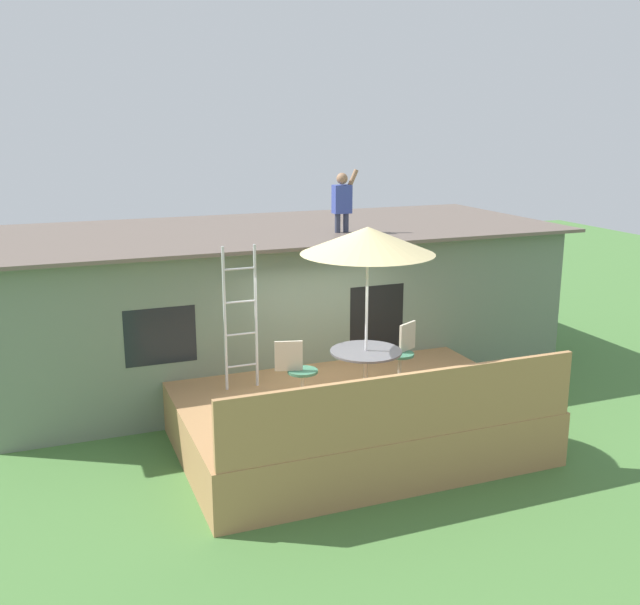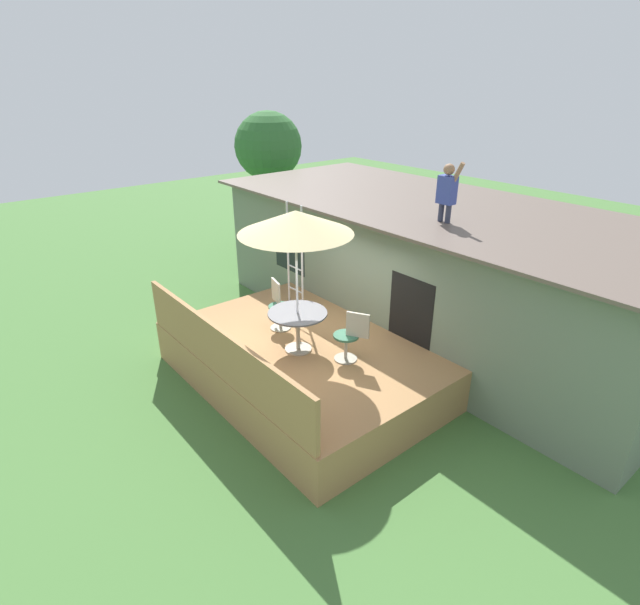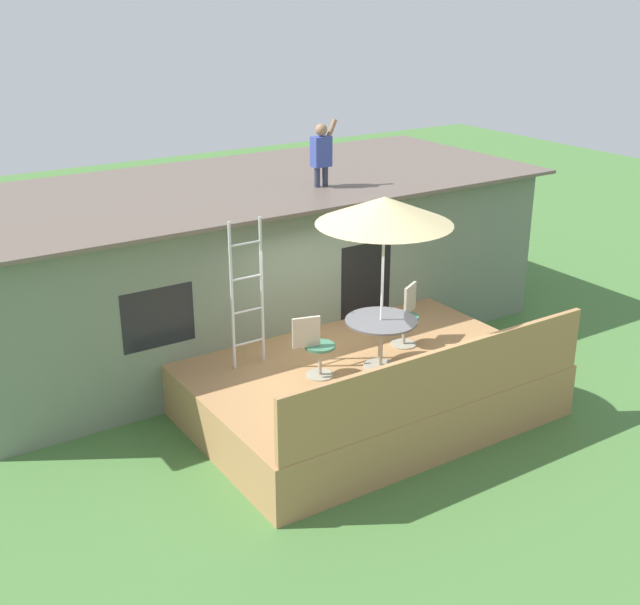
{
  "view_description": "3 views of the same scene",
  "coord_description": "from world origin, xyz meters",
  "px_view_note": "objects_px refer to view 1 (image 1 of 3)",
  "views": [
    {
      "loc": [
        -4.19,
        -9.35,
        4.77
      ],
      "look_at": [
        -0.17,
        0.91,
        2.03
      ],
      "focal_mm": 41.19,
      "sensor_mm": 36.0,
      "label": 1
    },
    {
      "loc": [
        6.39,
        -4.86,
        5.31
      ],
      "look_at": [
        -0.08,
        0.48,
        1.47
      ],
      "focal_mm": 28.07,
      "sensor_mm": 36.0,
      "label": 2
    },
    {
      "loc": [
        -6.45,
        -8.68,
        5.97
      ],
      "look_at": [
        -0.5,
        0.47,
        1.72
      ],
      "focal_mm": 45.59,
      "sensor_mm": 36.0,
      "label": 3
    }
  ],
  "objects_px": {
    "person_figure": "(342,198)",
    "patio_chair_right": "(402,353)",
    "patio_table": "(366,361)",
    "step_ladder": "(241,318)",
    "patio_umbrella": "(368,241)",
    "patio_chair_left": "(298,372)"
  },
  "relations": [
    {
      "from": "patio_table",
      "to": "patio_chair_left",
      "type": "height_order",
      "value": "patio_chair_left"
    },
    {
      "from": "patio_table",
      "to": "step_ladder",
      "type": "height_order",
      "value": "step_ladder"
    },
    {
      "from": "patio_table",
      "to": "person_figure",
      "type": "height_order",
      "value": "person_figure"
    },
    {
      "from": "patio_umbrella",
      "to": "step_ladder",
      "type": "relative_size",
      "value": 1.15
    },
    {
      "from": "patio_table",
      "to": "patio_umbrella",
      "type": "height_order",
      "value": "patio_umbrella"
    },
    {
      "from": "person_figure",
      "to": "patio_chair_right",
      "type": "height_order",
      "value": "person_figure"
    },
    {
      "from": "person_figure",
      "to": "patio_chair_right",
      "type": "bearing_deg",
      "value": -89.08
    },
    {
      "from": "step_ladder",
      "to": "patio_table",
      "type": "bearing_deg",
      "value": -35.79
    },
    {
      "from": "person_figure",
      "to": "step_ladder",
      "type": "bearing_deg",
      "value": -144.55
    },
    {
      "from": "step_ladder",
      "to": "patio_chair_left",
      "type": "bearing_deg",
      "value": -55.24
    },
    {
      "from": "patio_umbrella",
      "to": "person_figure",
      "type": "distance_m",
      "value": 2.93
    },
    {
      "from": "patio_table",
      "to": "patio_chair_left",
      "type": "distance_m",
      "value": 1.0
    },
    {
      "from": "patio_table",
      "to": "person_figure",
      "type": "distance_m",
      "value": 3.57
    },
    {
      "from": "patio_table",
      "to": "patio_umbrella",
      "type": "distance_m",
      "value": 1.76
    },
    {
      "from": "person_figure",
      "to": "patio_chair_left",
      "type": "distance_m",
      "value": 3.79
    },
    {
      "from": "step_ladder",
      "to": "patio_chair_left",
      "type": "relative_size",
      "value": 2.39
    },
    {
      "from": "step_ladder",
      "to": "patio_chair_right",
      "type": "height_order",
      "value": "step_ladder"
    },
    {
      "from": "patio_chair_right",
      "to": "patio_chair_left",
      "type": "bearing_deg",
      "value": -22.48
    },
    {
      "from": "person_figure",
      "to": "patio_chair_left",
      "type": "xyz_separation_m",
      "value": [
        -1.77,
        -2.54,
        -2.18
      ]
    },
    {
      "from": "patio_table",
      "to": "patio_chair_right",
      "type": "bearing_deg",
      "value": 29.11
    },
    {
      "from": "patio_table",
      "to": "person_figure",
      "type": "relative_size",
      "value": 0.94
    },
    {
      "from": "person_figure",
      "to": "patio_chair_right",
      "type": "relative_size",
      "value": 1.21
    }
  ]
}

